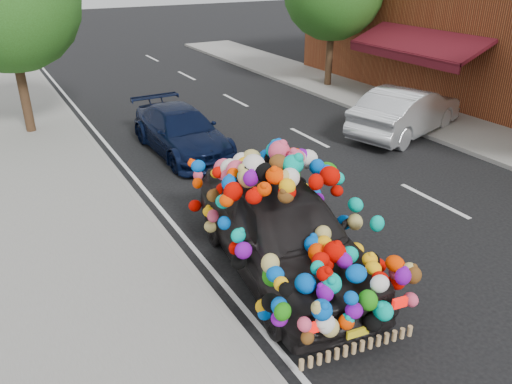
# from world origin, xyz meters

# --- Properties ---
(ground) EXTENTS (100.00, 100.00, 0.00)m
(ground) POSITION_xyz_m (0.00, 0.00, 0.00)
(ground) COLOR black
(ground) RESTS_ON ground
(sidewalk) EXTENTS (4.00, 60.00, 0.12)m
(sidewalk) POSITION_xyz_m (-4.30, 0.00, 0.06)
(sidewalk) COLOR gray
(sidewalk) RESTS_ON ground
(kerb) EXTENTS (0.15, 60.00, 0.13)m
(kerb) POSITION_xyz_m (-2.35, 0.00, 0.07)
(kerb) COLOR gray
(kerb) RESTS_ON ground
(footpath_far) EXTENTS (3.00, 40.00, 0.12)m
(footpath_far) POSITION_xyz_m (8.20, 3.00, 0.06)
(footpath_far) COLOR gray
(footpath_far) RESTS_ON ground
(lane_markings) EXTENTS (6.00, 50.00, 0.01)m
(lane_markings) POSITION_xyz_m (3.60, 0.00, 0.01)
(lane_markings) COLOR silver
(lane_markings) RESTS_ON ground
(plush_art_car) EXTENTS (2.85, 5.18, 2.26)m
(plush_art_car) POSITION_xyz_m (-0.88, -0.64, 1.17)
(plush_art_car) COLOR black
(plush_art_car) RESTS_ON ground
(navy_sedan) EXTENTS (1.85, 4.32, 1.24)m
(navy_sedan) POSITION_xyz_m (-0.25, 5.73, 0.62)
(navy_sedan) COLOR black
(navy_sedan) RESTS_ON ground
(silver_hatchback) EXTENTS (4.74, 2.83, 1.48)m
(silver_hatchback) POSITION_xyz_m (6.38, 3.83, 0.74)
(silver_hatchback) COLOR #BABEC3
(silver_hatchback) RESTS_ON ground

